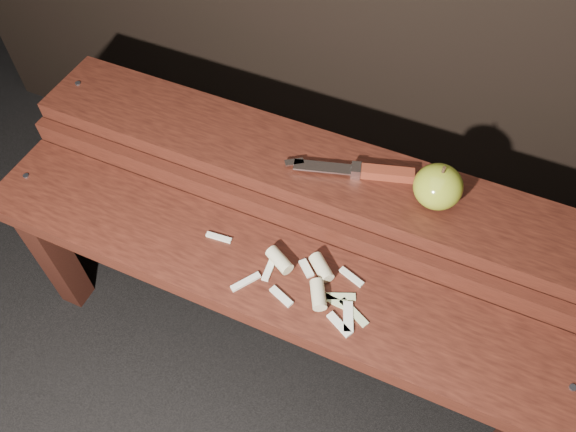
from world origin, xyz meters
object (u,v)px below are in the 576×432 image
at_px(apple, 438,187).
at_px(knife, 370,172).
at_px(bench_front_tier, 263,290).
at_px(bench_rear_tier, 308,189).

xyz_separation_m(apple, knife, (-0.13, 0.01, -0.03)).
xyz_separation_m(bench_front_tier, apple, (0.25, 0.23, 0.19)).
xyz_separation_m(bench_front_tier, bench_rear_tier, (0.00, 0.23, 0.06)).
relative_size(bench_front_tier, knife, 4.86).
bearing_deg(knife, bench_front_tier, -116.37).
bearing_deg(apple, bench_front_tier, -137.14).
relative_size(bench_front_tier, bench_rear_tier, 1.00).
bearing_deg(bench_rear_tier, apple, 0.99).
bearing_deg(bench_rear_tier, bench_front_tier, -90.00).
bearing_deg(bench_rear_tier, knife, 7.16).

